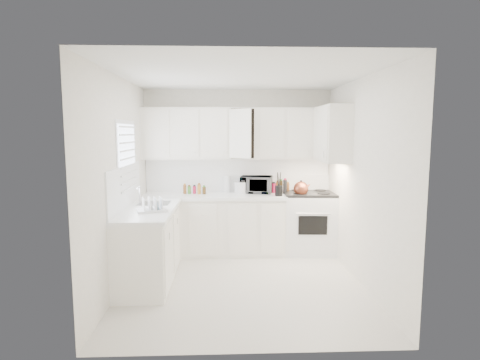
{
  "coord_description": "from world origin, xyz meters",
  "views": [
    {
      "loc": [
        -0.22,
        -4.82,
        1.93
      ],
      "look_at": [
        0.0,
        0.7,
        1.25
      ],
      "focal_mm": 29.43,
      "sensor_mm": 36.0,
      "label": 1
    }
  ],
  "objects_px": {
    "stove": "(310,214)",
    "rice_cooker": "(241,187)",
    "dish_rack": "(152,204)",
    "microwave": "(256,183)",
    "tea_kettle": "(301,188)",
    "utensil_crock": "(279,184)"
  },
  "relations": [
    {
      "from": "stove",
      "to": "utensil_crock",
      "type": "height_order",
      "value": "utensil_crock"
    },
    {
      "from": "stove",
      "to": "microwave",
      "type": "bearing_deg",
      "value": 174.25
    },
    {
      "from": "utensil_crock",
      "to": "tea_kettle",
      "type": "bearing_deg",
      "value": 4.07
    },
    {
      "from": "microwave",
      "to": "rice_cooker",
      "type": "relative_size",
      "value": 2.31
    },
    {
      "from": "tea_kettle",
      "to": "dish_rack",
      "type": "xyz_separation_m",
      "value": [
        -2.08,
        -1.14,
        -0.02
      ]
    },
    {
      "from": "tea_kettle",
      "to": "microwave",
      "type": "bearing_deg",
      "value": 147.79
    },
    {
      "from": "stove",
      "to": "dish_rack",
      "type": "relative_size",
      "value": 3.54
    },
    {
      "from": "rice_cooker",
      "to": "utensil_crock",
      "type": "height_order",
      "value": "utensil_crock"
    },
    {
      "from": "tea_kettle",
      "to": "utensil_crock",
      "type": "distance_m",
      "value": 0.36
    },
    {
      "from": "microwave",
      "to": "utensil_crock",
      "type": "distance_m",
      "value": 0.46
    },
    {
      "from": "stove",
      "to": "microwave",
      "type": "height_order",
      "value": "microwave"
    },
    {
      "from": "microwave",
      "to": "rice_cooker",
      "type": "height_order",
      "value": "microwave"
    },
    {
      "from": "utensil_crock",
      "to": "dish_rack",
      "type": "relative_size",
      "value": 1.07
    },
    {
      "from": "stove",
      "to": "rice_cooker",
      "type": "bearing_deg",
      "value": 178.18
    },
    {
      "from": "tea_kettle",
      "to": "rice_cooker",
      "type": "xyz_separation_m",
      "value": [
        -0.91,
        0.27,
        -0.02
      ]
    },
    {
      "from": "rice_cooker",
      "to": "utensil_crock",
      "type": "xyz_separation_m",
      "value": [
        0.57,
        -0.29,
        0.08
      ]
    },
    {
      "from": "stove",
      "to": "microwave",
      "type": "xyz_separation_m",
      "value": [
        -0.85,
        0.14,
        0.49
      ]
    },
    {
      "from": "stove",
      "to": "rice_cooker",
      "type": "xyz_separation_m",
      "value": [
        -1.09,
        0.11,
        0.43
      ]
    },
    {
      "from": "rice_cooker",
      "to": "dish_rack",
      "type": "xyz_separation_m",
      "value": [
        -1.17,
        -1.41,
        -0.01
      ]
    },
    {
      "from": "stove",
      "to": "rice_cooker",
      "type": "relative_size",
      "value": 5.88
    },
    {
      "from": "stove",
      "to": "rice_cooker",
      "type": "height_order",
      "value": "stove"
    },
    {
      "from": "microwave",
      "to": "rice_cooker",
      "type": "bearing_deg",
      "value": -159.41
    }
  ]
}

